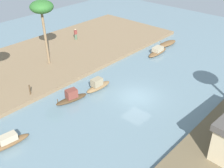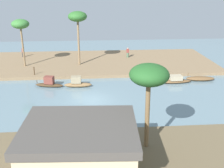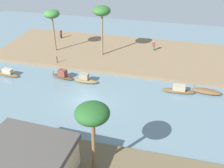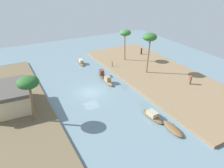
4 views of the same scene
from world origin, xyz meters
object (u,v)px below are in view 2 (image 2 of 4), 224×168
sampan_open_hull (49,83)px  sampan_with_tall_canopy (200,78)px  person_on_near_bank (23,53)px  riverside_building (80,148)px  mooring_post (34,71)px  sampan_with_red_awning (175,80)px  palm_tree_left_near (78,18)px  palm_tree_right_tall (149,77)px  person_by_mooring (128,53)px  sampan_midstream (77,83)px  palm_tree_left_far (20,25)px

sampan_open_hull → sampan_with_tall_canopy: bearing=-165.8°
person_on_near_bank → riverside_building: 32.18m
sampan_open_hull → mooring_post: 4.39m
sampan_with_tall_canopy → mooring_post: bearing=-2.7°
sampan_with_red_awning → sampan_open_hull: sampan_open_hull is taller
palm_tree_left_near → person_on_near_bank: bearing=-28.7°
palm_tree_right_tall → sampan_with_tall_canopy: bearing=-123.7°
sampan_with_red_awning → person_by_mooring: size_ratio=2.57×
sampan_midstream → palm_tree_left_near: (0.04, -8.67, 6.80)m
sampan_midstream → palm_tree_left_near: 11.02m
sampan_with_tall_canopy → palm_tree_left_far: 25.64m
sampan_with_red_awning → sampan_with_tall_canopy: size_ratio=1.11×
sampan_with_tall_canopy → palm_tree_left_far: bearing=-11.9°
sampan_open_hull → palm_tree_left_far: 10.92m
palm_tree_left_near → palm_tree_right_tall: size_ratio=1.23×
sampan_with_tall_canopy → palm_tree_left_near: bearing=-20.6°
mooring_post → riverside_building: riverside_building is taller
person_by_mooring → palm_tree_right_tall: palm_tree_right_tall is taller
person_by_mooring → mooring_post: (13.63, 8.26, -0.14)m
sampan_with_red_awning → sampan_open_hull: 15.77m
palm_tree_left_far → person_by_mooring: bearing=-165.9°
palm_tree_left_far → sampan_midstream: bearing=134.1°
person_by_mooring → riverside_building: size_ratio=0.22×
person_by_mooring → sampan_with_tall_canopy: bearing=-44.7°
person_on_near_bank → person_by_mooring: size_ratio=1.02×
palm_tree_left_far → palm_tree_right_tall: bearing=121.6°
person_by_mooring → palm_tree_left_far: palm_tree_left_far is taller
sampan_midstream → riverside_building: (-0.91, 16.62, 1.59)m
palm_tree_left_near → person_by_mooring: bearing=-155.4°
sampan_with_red_awning → palm_tree_left_far: 22.60m
palm_tree_left_near → palm_tree_right_tall: palm_tree_left_near is taller
sampan_open_hull → mooring_post: bearing=-44.4°
person_by_mooring → palm_tree_left_near: 10.58m
sampan_open_hull → palm_tree_left_near: 11.28m
sampan_with_tall_canopy → palm_tree_right_tall: size_ratio=0.60×
palm_tree_left_far → riverside_building: (-8.94, 24.90, -4.32)m
sampan_midstream → palm_tree_right_tall: 16.04m
person_by_mooring → palm_tree_left_near: size_ratio=0.21×
palm_tree_left_far → palm_tree_right_tall: 26.17m
palm_tree_left_far → riverside_building: 26.80m
sampan_with_red_awning → sampan_with_tall_canopy: 3.56m
sampan_open_hull → palm_tree_left_near: size_ratio=0.46×
sampan_midstream → palm_tree_left_far: palm_tree_left_far is taller
sampan_with_red_awning → riverside_building: 20.69m
sampan_with_tall_canopy → person_on_near_bank: person_on_near_bank is taller
mooring_post → palm_tree_right_tall: palm_tree_right_tall is taller
palm_tree_left_near → sampan_midstream: bearing=90.3°
sampan_open_hull → person_by_mooring: size_ratio=2.23×
sampan_with_red_awning → mooring_post: mooring_post is taller
sampan_midstream → mooring_post: (5.86, -3.99, 0.47)m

